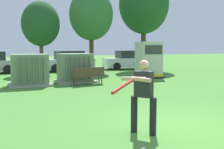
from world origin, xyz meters
TOP-DOWN VIEW (x-y plane):
  - ground_plane at (0.00, 0.00)m, footprint 96.00×96.00m
  - transformer_west at (-2.96, 8.80)m, footprint 2.10×1.70m
  - transformer_mid_west at (-0.47, 9.16)m, footprint 2.10×1.70m
  - generator_enclosure at (4.42, 9.49)m, footprint 1.60×1.40m
  - park_bench at (-0.04, 7.92)m, footprint 1.84×0.79m
  - batter at (-1.25, -0.34)m, footprint 1.41×1.21m
  - sports_ball at (-1.73, -1.29)m, footprint 0.09×0.09m
  - tree_center_left at (-1.53, 14.96)m, footprint 2.77×2.77m
  - tree_center_right at (2.29, 14.81)m, footprint 3.39×3.39m
  - tree_right at (7.03, 15.10)m, footprint 4.20×4.20m
  - parked_car_left_of_center at (0.72, 16.19)m, footprint 4.37×2.28m
  - parked_car_right_of_center at (6.04, 16.07)m, footprint 4.28×2.09m

SIDE VIEW (x-z plane):
  - ground_plane at x=0.00m, z-range 0.00..0.00m
  - sports_ball at x=-1.73m, z-range 0.00..0.09m
  - park_bench at x=-0.04m, z-range 0.08..0.99m
  - parked_car_left_of_center at x=0.72m, z-range -0.06..1.56m
  - parked_car_right_of_center at x=6.04m, z-range -0.06..1.56m
  - transformer_west at x=-2.96m, z-range -0.02..1.60m
  - transformer_mid_west at x=-0.47m, z-range -0.02..1.60m
  - batter at x=-1.25m, z-range 0.11..1.85m
  - generator_enclosure at x=4.42m, z-range -0.01..2.29m
  - tree_center_left at x=-1.53m, z-range 0.98..6.28m
  - tree_center_right at x=2.29m, z-range 1.20..7.68m
  - tree_right at x=7.03m, z-range 1.49..9.52m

